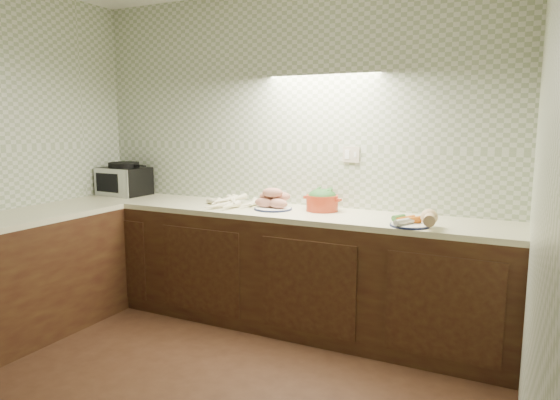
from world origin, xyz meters
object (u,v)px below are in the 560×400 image
at_px(parsnip_pile, 242,202).
at_px(veg_plate, 418,220).
at_px(sweet_potato_plate, 273,201).
at_px(toaster_oven, 124,180).
at_px(onion_bowl, 276,201).
at_px(dutch_oven, 322,200).

distance_m(parsnip_pile, veg_plate, 1.41).
height_order(sweet_potato_plate, veg_plate, sweet_potato_plate).
height_order(toaster_oven, onion_bowl, toaster_oven).
relative_size(dutch_oven, veg_plate, 1.01).
bearing_deg(sweet_potato_plate, parsnip_pile, -177.48).
bearing_deg(veg_plate, toaster_oven, 174.50).
bearing_deg(onion_bowl, veg_plate, -13.85).
distance_m(toaster_oven, veg_plate, 2.73).
distance_m(toaster_oven, onion_bowl, 1.55).
xyz_separation_m(parsnip_pile, sweet_potato_plate, (0.27, 0.01, 0.03)).
relative_size(sweet_potato_plate, onion_bowl, 1.85).
relative_size(parsnip_pile, dutch_oven, 1.43).
height_order(toaster_oven, parsnip_pile, toaster_oven).
xyz_separation_m(parsnip_pile, dutch_oven, (0.63, 0.11, 0.05)).
bearing_deg(sweet_potato_plate, onion_bowl, 107.92).
bearing_deg(parsnip_pile, onion_bowl, 28.77).
distance_m(toaster_oven, sweet_potato_plate, 1.59).
bearing_deg(sweet_potato_plate, veg_plate, -8.61).
xyz_separation_m(onion_bowl, dutch_oven, (0.40, -0.02, 0.04)).
bearing_deg(dutch_oven, veg_plate, -12.87).
xyz_separation_m(dutch_oven, veg_plate, (0.77, -0.27, -0.04)).
bearing_deg(dutch_oven, parsnip_pile, -163.17).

